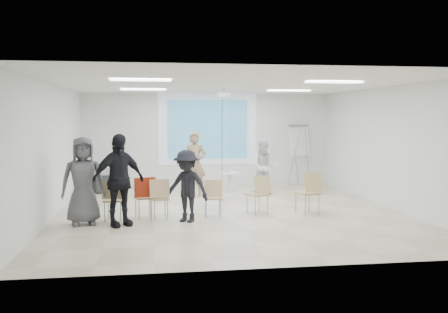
{
  "coord_description": "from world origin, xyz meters",
  "views": [
    {
      "loc": [
        -1.8,
        -11.58,
        2.25
      ],
      "look_at": [
        0.0,
        0.8,
        1.25
      ],
      "focal_mm": 40.0,
      "sensor_mm": 36.0,
      "label": 1
    }
  ],
  "objects": [
    {
      "name": "ceiling",
      "position": [
        0.0,
        0.0,
        3.05
      ],
      "size": [
        8.0,
        9.0,
        0.1
      ],
      "primitive_type": "cube",
      "color": "white",
      "rests_on": "wall_back"
    },
    {
      "name": "wall_right",
      "position": [
        4.05,
        0.0,
        1.5
      ],
      "size": [
        0.1,
        9.0,
        3.0
      ],
      "primitive_type": "cube",
      "color": "silver",
      "rests_on": "floor"
    },
    {
      "name": "chair_right_far",
      "position": [
        1.77,
        -0.68,
        0.59
      ],
      "size": [
        0.6,
        0.62,
        0.99
      ],
      "rotation": [
        0.0,
        0.0,
        0.32
      ],
      "color": "tan",
      "rests_on": "floor"
    },
    {
      "name": "projection_halo",
      "position": [
        0.0,
        4.49,
        1.85
      ],
      "size": [
        3.2,
        0.01,
        2.3
      ],
      "primitive_type": "cube",
      "color": "silver",
      "rests_on": "wall_back"
    },
    {
      "name": "audience_left",
      "position": [
        -2.49,
        -1.23,
        1.09
      ],
      "size": [
        1.48,
        1.28,
        2.19
      ],
      "primitive_type": "imported",
      "rotation": [
        0.0,
        0.0,
        0.5
      ],
      "color": "black",
      "rests_on": "floor"
    },
    {
      "name": "chair_far_left",
      "position": [
        -2.63,
        -0.77,
        0.53
      ],
      "size": [
        0.48,
        0.51,
        0.9
      ],
      "rotation": [
        0.0,
        0.0,
        -0.13
      ],
      "color": "tan",
      "rests_on": "floor"
    },
    {
      "name": "chair_center",
      "position": [
        -0.46,
        -0.65,
        0.51
      ],
      "size": [
        0.43,
        0.46,
        0.86
      ],
      "rotation": [
        0.0,
        0.0,
        -0.05
      ],
      "color": "tan",
      "rests_on": "floor"
    },
    {
      "name": "wall_back",
      "position": [
        0.0,
        4.55,
        1.5
      ],
      "size": [
        8.0,
        0.1,
        3.0
      ],
      "primitive_type": "cube",
      "color": "silver",
      "rests_on": "floor"
    },
    {
      "name": "flipchart_easel",
      "position": [
        2.96,
        4.14,
        1.47
      ],
      "size": [
        0.84,
        0.65,
        1.99
      ],
      "rotation": [
        0.0,
        0.0,
        0.28
      ],
      "color": "#909298",
      "rests_on": "floor"
    },
    {
      "name": "av_cart",
      "position": [
        -3.26,
        3.44,
        0.35
      ],
      "size": [
        0.62,
        0.57,
        0.75
      ],
      "rotation": [
        0.0,
        0.0,
        0.41
      ],
      "color": "black",
      "rests_on": "floor"
    },
    {
      "name": "laptop",
      "position": [
        -1.67,
        -0.65,
        0.49
      ],
      "size": [
        0.36,
        0.28,
        0.03
      ],
      "primitive_type": "imported",
      "rotation": [
        0.0,
        0.0,
        3.26
      ],
      "color": "black",
      "rests_on": "chair_left_inner"
    },
    {
      "name": "projection_image",
      "position": [
        0.0,
        4.47,
        1.85
      ],
      "size": [
        2.6,
        0.01,
        1.9
      ],
      "primitive_type": "cube",
      "color": "teal",
      "rests_on": "wall_back"
    },
    {
      "name": "fluor_panel_se",
      "position": [
        2.0,
        -1.5,
        2.97
      ],
      "size": [
        1.2,
        0.3,
        0.02
      ],
      "primitive_type": "cube",
      "color": "white",
      "rests_on": "ceiling"
    },
    {
      "name": "red_jacket",
      "position": [
        -1.96,
        -0.71,
        0.72
      ],
      "size": [
        0.45,
        0.2,
        0.42
      ],
      "primitive_type": "cube",
      "rotation": [
        0.0,
        0.0,
        0.24
      ],
      "color": "maroon",
      "rests_on": "chair_left_mid"
    },
    {
      "name": "floor",
      "position": [
        0.0,
        0.0,
        -0.05
      ],
      "size": [
        8.0,
        9.0,
        0.1
      ],
      "primitive_type": "cube",
      "color": "beige",
      "rests_on": "ground"
    },
    {
      "name": "player_left",
      "position": [
        -0.6,
        2.48,
        1.03
      ],
      "size": [
        0.87,
        0.71,
        2.07
      ],
      "primitive_type": "imported",
      "rotation": [
        0.0,
        0.0,
        -0.3
      ],
      "color": "#977B5C",
      "rests_on": "floor"
    },
    {
      "name": "player_right",
      "position": [
        1.44,
        2.52,
        0.88
      ],
      "size": [
        0.96,
        0.82,
        1.77
      ],
      "primitive_type": "imported",
      "rotation": [
        0.0,
        0.0,
        -0.18
      ],
      "color": "white",
      "rests_on": "floor"
    },
    {
      "name": "ceiling_projector",
      "position": [
        0.1,
        1.49,
        2.69
      ],
      "size": [
        0.3,
        0.25,
        3.0
      ],
      "color": "white",
      "rests_on": "ceiling"
    },
    {
      "name": "fluor_panel_nw",
      "position": [
        -2.0,
        2.0,
        2.97
      ],
      "size": [
        1.2,
        0.3,
        0.02
      ],
      "primitive_type": "cube",
      "color": "white",
      "rests_on": "ceiling"
    },
    {
      "name": "audience_outer",
      "position": [
        -3.22,
        -0.98,
        1.03
      ],
      "size": [
        1.12,
        0.85,
        2.06
      ],
      "primitive_type": "imported",
      "rotation": [
        0.0,
        0.0,
        0.2
      ],
      "color": "#56565B",
      "rests_on": "floor"
    },
    {
      "name": "pedestal_table",
      "position": [
        0.39,
        2.36,
        0.39
      ],
      "size": [
        0.66,
        0.66,
        0.69
      ],
      "rotation": [
        0.0,
        0.0,
        0.2
      ],
      "color": "white",
      "rests_on": "floor"
    },
    {
      "name": "fluor_panel_sw",
      "position": [
        -2.0,
        -1.5,
        2.97
      ],
      "size": [
        1.2,
        0.3,
        0.02
      ],
      "primitive_type": "cube",
      "color": "white",
      "rests_on": "ceiling"
    },
    {
      "name": "wall_left",
      "position": [
        -4.05,
        0.0,
        1.5
      ],
      "size": [
        0.1,
        9.0,
        3.0
      ],
      "primitive_type": "cube",
      "color": "silver",
      "rests_on": "floor"
    },
    {
      "name": "chair_left_mid",
      "position": [
        -1.94,
        -0.57,
        0.54
      ],
      "size": [
        0.53,
        0.55,
        0.92
      ],
      "rotation": [
        0.0,
        0.0,
        0.24
      ],
      "color": "tan",
      "rests_on": "floor"
    },
    {
      "name": "audience_mid",
      "position": [
        -1.07,
        -1.03,
        0.87
      ],
      "size": [
        1.29,
        1.12,
        1.75
      ],
      "primitive_type": "imported",
      "rotation": [
        0.0,
        0.0,
        -0.56
      ],
      "color": "black",
      "rests_on": "floor"
    },
    {
      "name": "controller_right",
      "position": [
        1.26,
        2.77,
        1.19
      ],
      "size": [
        0.06,
        0.13,
        0.04
      ],
      "primitive_type": "cube",
      "rotation": [
        0.0,
        0.0,
        -0.18
      ],
      "color": "white",
      "rests_on": "player_right"
    },
    {
      "name": "controller_left",
      "position": [
        -0.42,
        2.73,
        1.36
      ],
      "size": [
        0.08,
        0.14,
        0.04
      ],
      "primitive_type": "cube",
      "rotation": [
        0.0,
        0.0,
        -0.3
      ],
      "color": "white",
      "rests_on": "player_left"
    },
    {
      "name": "fluor_panel_ne",
      "position": [
        2.0,
        2.0,
        2.97
      ],
      "size": [
        1.2,
        0.3,
        0.02
      ],
      "primitive_type": "cube",
      "color": "white",
      "rests_on": "ceiling"
    },
    {
      "name": "chair_right_inner",
      "position": [
        0.64,
        -0.46,
        0.54
      ],
      "size": [
        0.57,
        0.59,
        0.91
      ],
      "rotation": [
        0.0,
        0.0,
        0.39
      ],
      "color": "tan",
      "rests_on": "floor"
    },
    {
      "name": "chair_left_inner",
      "position": [
        -1.66,
        -0.74,
        0.54
      ],
      "size": [
        0.48,
        0.51,
        0.91
      ],
      "rotation": [
        0.0,
        0.0,
        0.12
      ],
      "color": "tan",
      "rests_on": "floor"
    }
  ]
}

